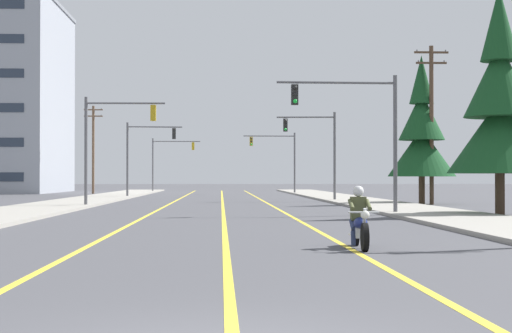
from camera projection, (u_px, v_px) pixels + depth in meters
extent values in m
cube|color=yellow|center=(223.00, 203.00, 52.60)|extent=(0.16, 100.00, 0.01)
cube|color=yellow|center=(171.00, 203.00, 52.45)|extent=(0.16, 100.00, 0.01)
cube|color=yellow|center=(267.00, 203.00, 52.72)|extent=(0.16, 100.00, 0.01)
cube|color=#9E998E|center=(378.00, 204.00, 48.00)|extent=(4.40, 110.00, 0.14)
cube|color=#9E998E|center=(61.00, 205.00, 47.19)|extent=(4.40, 110.00, 0.14)
cylinder|color=black|center=(365.00, 237.00, 18.11)|extent=(0.14, 0.64, 0.64)
cylinder|color=black|center=(355.00, 232.00, 19.66)|extent=(0.14, 0.64, 0.64)
cylinder|color=silver|center=(364.00, 223.00, 18.21)|extent=(0.08, 0.33, 0.68)
sphere|color=white|center=(365.00, 215.00, 18.06)|extent=(0.20, 0.20, 0.20)
cylinder|color=silver|center=(364.00, 212.00, 18.26)|extent=(0.70, 0.07, 0.04)
ellipsoid|color=navy|center=(361.00, 223.00, 18.77)|extent=(0.34, 0.57, 0.28)
cube|color=silver|center=(360.00, 233.00, 18.88)|extent=(0.25, 0.45, 0.24)
cube|color=black|center=(358.00, 224.00, 19.20)|extent=(0.30, 0.53, 0.12)
cube|color=navy|center=(356.00, 220.00, 19.61)|extent=(0.21, 0.37, 0.08)
cylinder|color=silver|center=(352.00, 234.00, 19.28)|extent=(0.10, 0.55, 0.08)
cube|color=#4C512D|center=(358.00, 209.00, 19.17)|extent=(0.37, 0.25, 0.56)
sphere|color=silver|center=(358.00, 191.00, 19.16)|extent=(0.26, 0.26, 0.26)
cylinder|color=navy|center=(365.00, 225.00, 19.03)|extent=(0.15, 0.44, 0.30)
cylinder|color=navy|center=(367.00, 238.00, 18.84)|extent=(0.11, 0.16, 0.35)
cylinder|color=#4C512D|center=(368.00, 205.00, 18.91)|extent=(0.12, 0.53, 0.27)
cylinder|color=navy|center=(353.00, 225.00, 19.02)|extent=(0.15, 0.44, 0.30)
cylinder|color=navy|center=(353.00, 238.00, 18.84)|extent=(0.11, 0.16, 0.35)
cylinder|color=#4C512D|center=(351.00, 205.00, 18.91)|extent=(0.12, 0.53, 0.27)
cylinder|color=#56565B|center=(395.00, 145.00, 35.96)|extent=(0.18, 0.18, 6.20)
cylinder|color=#56565B|center=(336.00, 83.00, 35.79)|extent=(5.30, 0.31, 0.11)
cube|color=black|center=(295.00, 95.00, 35.63)|extent=(0.31, 0.25, 0.90)
sphere|color=black|center=(295.00, 88.00, 35.48)|extent=(0.18, 0.18, 0.18)
sphere|color=black|center=(295.00, 94.00, 35.47)|extent=(0.18, 0.18, 0.18)
sphere|color=green|center=(295.00, 101.00, 35.47)|extent=(0.18, 0.18, 0.18)
cylinder|color=#56565B|center=(86.00, 152.00, 45.59)|extent=(0.18, 0.18, 6.20)
cylinder|color=#56565B|center=(126.00, 103.00, 45.68)|extent=(4.44, 0.20, 0.11)
cube|color=#B79319|center=(153.00, 113.00, 45.71)|extent=(0.30, 0.25, 0.90)
sphere|color=black|center=(154.00, 108.00, 45.87)|extent=(0.18, 0.18, 0.18)
sphere|color=black|center=(154.00, 113.00, 45.87)|extent=(0.18, 0.18, 0.18)
sphere|color=green|center=(154.00, 118.00, 45.87)|extent=(0.18, 0.18, 0.18)
cylinder|color=#56565B|center=(335.00, 157.00, 56.18)|extent=(0.18, 0.18, 6.20)
cylinder|color=#56565B|center=(306.00, 117.00, 56.25)|extent=(4.02, 0.36, 0.11)
cube|color=black|center=(285.00, 125.00, 56.27)|extent=(0.31, 0.26, 0.90)
sphere|color=black|center=(285.00, 121.00, 56.12)|extent=(0.18, 0.18, 0.18)
sphere|color=black|center=(285.00, 125.00, 56.11)|extent=(0.18, 0.18, 0.18)
sphere|color=green|center=(285.00, 129.00, 56.11)|extent=(0.18, 0.18, 0.18)
cylinder|color=#56565B|center=(127.00, 160.00, 66.78)|extent=(0.18, 0.18, 6.20)
cylinder|color=#56565B|center=(155.00, 127.00, 67.05)|extent=(4.49, 0.38, 0.11)
cube|color=black|center=(174.00, 134.00, 67.20)|extent=(0.31, 0.26, 0.90)
sphere|color=black|center=(174.00, 130.00, 67.36)|extent=(0.18, 0.18, 0.18)
sphere|color=black|center=(174.00, 134.00, 67.36)|extent=(0.18, 0.18, 0.18)
sphere|color=green|center=(174.00, 137.00, 67.35)|extent=(0.18, 0.18, 0.18)
cylinder|color=#56565B|center=(295.00, 163.00, 81.94)|extent=(0.18, 0.18, 6.20)
cylinder|color=#56565B|center=(269.00, 136.00, 81.77)|extent=(5.19, 0.31, 0.11)
cube|color=#B79319|center=(251.00, 141.00, 81.61)|extent=(0.31, 0.25, 0.90)
sphere|color=black|center=(251.00, 138.00, 81.46)|extent=(0.18, 0.18, 0.18)
sphere|color=black|center=(251.00, 141.00, 81.46)|extent=(0.18, 0.18, 0.18)
sphere|color=green|center=(251.00, 144.00, 81.45)|extent=(0.18, 0.18, 0.18)
cylinder|color=#56565B|center=(153.00, 165.00, 93.76)|extent=(0.18, 0.18, 6.20)
cylinder|color=#56565B|center=(177.00, 141.00, 93.90)|extent=(5.48, 0.15, 0.11)
cube|color=#B79319|center=(193.00, 146.00, 93.96)|extent=(0.30, 0.24, 0.90)
sphere|color=black|center=(193.00, 144.00, 94.12)|extent=(0.18, 0.18, 0.18)
sphere|color=black|center=(193.00, 146.00, 94.12)|extent=(0.18, 0.18, 0.18)
sphere|color=green|center=(193.00, 149.00, 94.12)|extent=(0.18, 0.18, 0.18)
cylinder|color=#4C3828|center=(431.00, 125.00, 49.74)|extent=(0.26, 0.26, 9.75)
cube|color=#4C3828|center=(431.00, 52.00, 49.80)|extent=(2.11, 0.12, 0.12)
cylinder|color=slate|center=(417.00, 51.00, 49.76)|extent=(0.08, 0.08, 0.12)
cylinder|color=slate|center=(446.00, 51.00, 49.84)|extent=(0.08, 0.08, 0.12)
cube|color=#4C3828|center=(431.00, 63.00, 49.79)|extent=(1.90, 0.12, 0.12)
cylinder|color=slate|center=(418.00, 61.00, 49.76)|extent=(0.08, 0.08, 0.12)
cylinder|color=slate|center=(444.00, 61.00, 49.82)|extent=(0.08, 0.08, 0.12)
cylinder|color=brown|center=(93.00, 150.00, 82.49)|extent=(0.26, 0.26, 8.97)
cube|color=brown|center=(93.00, 110.00, 82.54)|extent=(1.92, 0.12, 0.12)
cylinder|color=slate|center=(85.00, 109.00, 82.51)|extent=(0.08, 0.08, 0.12)
cylinder|color=slate|center=(101.00, 109.00, 82.58)|extent=(0.08, 0.08, 0.12)
cube|color=brown|center=(93.00, 116.00, 82.54)|extent=(1.91, 0.12, 0.12)
cylinder|color=slate|center=(85.00, 115.00, 82.50)|extent=(0.08, 0.08, 0.12)
cylinder|color=slate|center=(101.00, 115.00, 82.57)|extent=(0.08, 0.08, 0.12)
cylinder|color=#423023|center=(500.00, 195.00, 34.73)|extent=(0.41, 0.41, 1.84)
cone|color=#14421E|center=(500.00, 136.00, 34.77)|extent=(4.49, 4.49, 3.22)
cone|color=#14421E|center=(499.00, 80.00, 34.80)|extent=(3.06, 3.06, 3.22)
cone|color=#14421E|center=(499.00, 24.00, 34.83)|extent=(1.62, 1.62, 3.22)
cylinder|color=#4C3828|center=(422.00, 190.00, 50.33)|extent=(0.38, 0.38, 1.72)
cone|color=#14421E|center=(422.00, 152.00, 50.36)|extent=(4.21, 4.21, 3.02)
cone|color=#14421E|center=(422.00, 116.00, 50.39)|extent=(2.86, 2.86, 3.02)
cone|color=#14421E|center=(421.00, 79.00, 50.42)|extent=(1.52, 1.52, 3.02)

